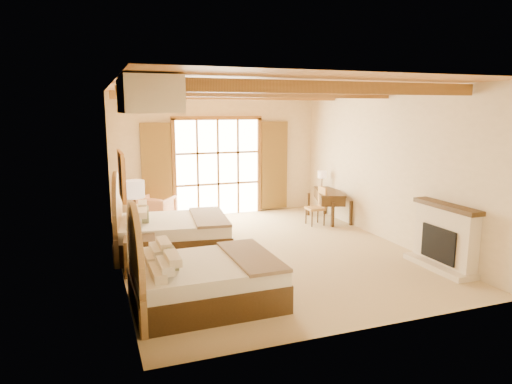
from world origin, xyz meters
name	(u,v)px	position (x,y,z in m)	size (l,w,h in m)	color
floor	(265,251)	(0.00, 0.00, 0.00)	(7.00, 7.00, 0.00)	tan
wall_back	(217,155)	(0.00, 3.50, 1.60)	(5.50, 5.50, 0.00)	beige
wall_left	(116,178)	(-2.75, 0.00, 1.60)	(7.00, 7.00, 0.00)	beige
wall_right	(385,165)	(2.75, 0.00, 1.60)	(7.00, 7.00, 0.00)	beige
ceiling	(265,86)	(0.00, 0.00, 3.20)	(7.00, 7.00, 0.00)	#BB8141
ceiling_beams	(265,93)	(0.00, 0.00, 3.08)	(5.39, 4.60, 0.18)	#98642E
french_doors	(218,168)	(0.00, 3.44, 1.25)	(3.95, 0.08, 2.60)	white
fireplace	(444,240)	(2.60, -2.00, 0.51)	(0.46, 1.40, 1.16)	beige
painting	(122,175)	(-2.70, -0.75, 1.75)	(0.06, 0.95, 0.75)	#C9873F
canopy_valance	(148,95)	(-2.40, -2.00, 2.95)	(0.70, 1.40, 0.45)	beige
bed_near	(195,278)	(-1.85, -2.02, 0.41)	(2.07, 1.62, 1.36)	#442E19
bed_far	(164,231)	(-1.88, 0.61, 0.43)	(2.34, 1.87, 1.42)	#442E19
nightstand	(140,255)	(-2.45, -0.42, 0.31)	(0.52, 0.52, 0.62)	#442E19
floor_lamp	(134,195)	(-2.50, -0.44, 1.37)	(0.34, 0.34, 1.61)	#392617
armchair	(156,211)	(-1.75, 2.77, 0.36)	(0.77, 0.80, 0.73)	tan
ottoman	(211,222)	(-0.57, 2.00, 0.18)	(0.48, 0.48, 0.35)	tan
desk	(329,204)	(2.45, 1.85, 0.40)	(1.04, 1.52, 0.75)	#442E19
desk_chair	(316,213)	(1.93, 1.54, 0.29)	(0.43, 0.43, 0.93)	#9D733D
desk_lamp	(322,175)	(2.49, 2.33, 1.09)	(0.22, 0.22, 0.44)	#392617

